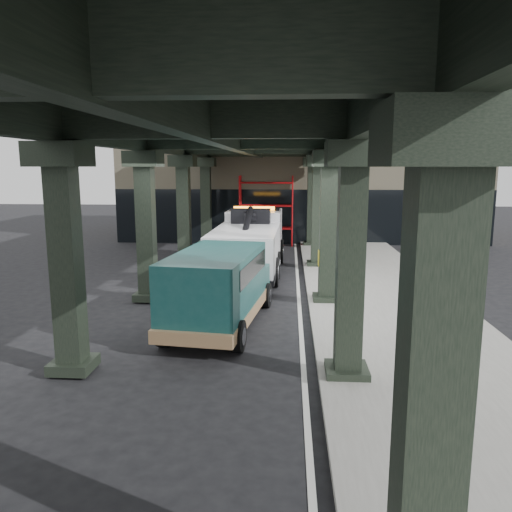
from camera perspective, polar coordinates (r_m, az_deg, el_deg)
The scene contains 8 objects.
ground at distance 14.91m, azimuth -1.50°, elevation -7.40°, with size 90.00×90.00×0.00m, color black.
sidewalk at distance 17.04m, azimuth 14.45°, elevation -5.21°, with size 5.00×40.00×0.15m, color gray.
lane_stripe at distance 16.77m, azimuth 4.96°, elevation -5.42°, with size 0.12×38.00×0.01m, color silver.
viaduct at distance 16.27m, azimuth -2.37°, elevation 13.54°, with size 7.40×32.00×6.40m.
building at distance 34.16m, azimuth 5.02°, elevation 9.29°, with size 22.00×10.00×8.00m, color #C6B793.
scaffolding at distance 28.93m, azimuth 1.18°, elevation 5.42°, with size 3.08×0.88×4.00m.
tow_truck at distance 21.13m, azimuth -0.69°, elevation 1.71°, with size 2.80×8.79×2.86m.
towed_van at distance 14.03m, azimuth -4.28°, elevation -3.49°, with size 2.76×5.69×2.22m.
Camera 1 is at (1.34, -14.15, 4.50)m, focal length 35.00 mm.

